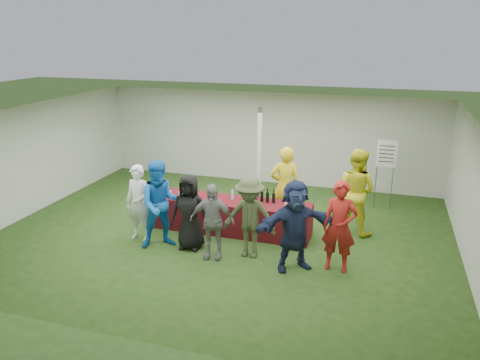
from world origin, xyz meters
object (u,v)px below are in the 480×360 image
(serving_table, at_px, (232,216))
(customer_1, at_px, (161,204))
(dump_bucket, at_px, (297,207))
(customer_6, at_px, (339,226))
(wine_list_sign, at_px, (386,159))
(staff_back, at_px, (355,191))
(customer_4, at_px, (250,218))
(customer_3, at_px, (212,221))
(customer_0, at_px, (139,203))
(customer_5, at_px, (295,226))
(customer_2, at_px, (190,212))
(staff_pourer, at_px, (285,187))

(serving_table, relative_size, customer_1, 1.91)
(dump_bucket, height_order, customer_6, customer_6)
(wine_list_sign, height_order, staff_back, staff_back)
(customer_6, bearing_deg, customer_4, -178.16)
(wine_list_sign, bearing_deg, customer_6, -101.60)
(dump_bucket, xyz_separation_m, customer_3, (-1.49, -1.11, -0.06))
(customer_0, bearing_deg, dump_bucket, 16.16)
(serving_table, distance_m, customer_0, 2.09)
(serving_table, distance_m, customer_3, 1.39)
(customer_0, distance_m, customer_3, 1.85)
(dump_bucket, bearing_deg, customer_0, -166.94)
(staff_back, bearing_deg, customer_5, 88.50)
(customer_5, distance_m, customer_6, 0.83)
(customer_2, bearing_deg, staff_pourer, 43.69)
(staff_back, bearing_deg, customer_2, 53.10)
(serving_table, xyz_separation_m, wine_list_sign, (3.25, 2.56, 0.94))
(serving_table, xyz_separation_m, customer_0, (-1.78, -0.99, 0.47))
(customer_0, bearing_deg, customer_1, -11.84)
(customer_4, distance_m, customer_6, 1.76)
(wine_list_sign, bearing_deg, staff_pourer, -139.09)
(customer_1, xyz_separation_m, customer_2, (0.60, 0.09, -0.14))
(serving_table, height_order, customer_1, customer_1)
(serving_table, distance_m, customer_4, 1.37)
(wine_list_sign, bearing_deg, serving_table, -141.73)
(wine_list_sign, xyz_separation_m, customer_6, (-0.75, -3.65, -0.43))
(customer_1, xyz_separation_m, customer_6, (3.66, 0.06, -0.05))
(customer_2, bearing_deg, customer_0, 173.24)
(customer_5, xyz_separation_m, customer_6, (0.81, 0.21, -0.00))
(wine_list_sign, xyz_separation_m, customer_3, (-3.21, -3.89, -0.54))
(staff_back, relative_size, customer_0, 1.16)
(customer_2, bearing_deg, staff_back, 27.23)
(dump_bucket, relative_size, customer_1, 0.11)
(serving_table, height_order, wine_list_sign, wine_list_sign)
(customer_2, bearing_deg, customer_3, -27.15)
(customer_0, distance_m, customer_2, 1.22)
(wine_list_sign, relative_size, customer_4, 1.07)
(serving_table, distance_m, staff_pourer, 1.39)
(dump_bucket, distance_m, customer_6, 1.30)
(dump_bucket, relative_size, customer_5, 0.12)
(customer_1, distance_m, customer_2, 0.62)
(serving_table, relative_size, staff_back, 1.84)
(serving_table, height_order, customer_3, customer_3)
(staff_pourer, relative_size, staff_back, 0.98)
(wine_list_sign, relative_size, customer_6, 1.01)
(customer_1, distance_m, customer_5, 2.85)
(customer_3, relative_size, customer_4, 0.93)
(staff_pourer, height_order, customer_4, staff_pourer)
(customer_0, height_order, customer_1, customer_1)
(customer_1, distance_m, customer_3, 1.21)
(customer_4, height_order, customer_6, customer_6)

